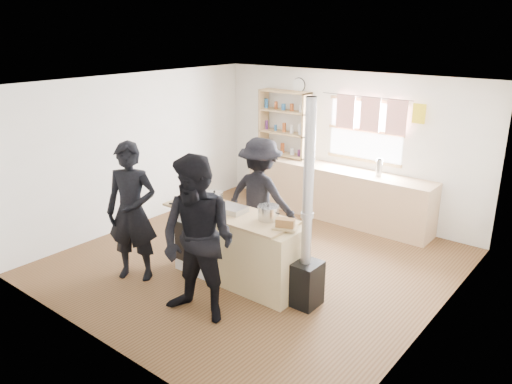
# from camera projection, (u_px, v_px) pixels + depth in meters

# --- Properties ---
(ground) EXTENTS (5.00, 5.00, 0.01)m
(ground) POSITION_uv_depth(u_px,v_px,m) (256.00, 262.00, 7.13)
(ground) COLOR brown
(ground) RESTS_ON ground
(back_counter) EXTENTS (3.40, 0.55, 0.90)m
(back_counter) POSITION_uv_depth(u_px,v_px,m) (336.00, 193.00, 8.63)
(back_counter) COLOR tan
(back_counter) RESTS_ON ground
(shelving_unit) EXTENTS (1.00, 0.28, 1.20)m
(shelving_unit) POSITION_uv_depth(u_px,v_px,m) (284.00, 123.00, 9.08)
(shelving_unit) COLOR tan
(shelving_unit) RESTS_ON back_counter
(thermos) EXTENTS (0.10, 0.10, 0.28)m
(thermos) POSITION_uv_depth(u_px,v_px,m) (379.00, 168.00, 7.99)
(thermos) COLOR silver
(thermos) RESTS_ON back_counter
(cooking_island) EXTENTS (1.97, 0.64, 0.93)m
(cooking_island) POSITION_uv_depth(u_px,v_px,m) (238.00, 248.00, 6.48)
(cooking_island) COLOR silver
(cooking_island) RESTS_ON ground
(skillet_greens) EXTENTS (0.41, 0.41, 0.05)m
(skillet_greens) POSITION_uv_depth(u_px,v_px,m) (193.00, 204.00, 6.61)
(skillet_greens) COLOR black
(skillet_greens) RESTS_ON cooking_island
(roast_tray) EXTENTS (0.37, 0.28, 0.07)m
(roast_tray) POSITION_uv_depth(u_px,v_px,m) (232.00, 209.00, 6.42)
(roast_tray) COLOR silver
(roast_tray) RESTS_ON cooking_island
(stockpot_stove) EXTENTS (0.24, 0.24, 0.19)m
(stockpot_stove) POSITION_uv_depth(u_px,v_px,m) (214.00, 198.00, 6.68)
(stockpot_stove) COLOR silver
(stockpot_stove) RESTS_ON cooking_island
(stockpot_counter) EXTENTS (0.27, 0.27, 0.20)m
(stockpot_counter) POSITION_uv_depth(u_px,v_px,m) (268.00, 213.00, 6.14)
(stockpot_counter) COLOR #B4B4B6
(stockpot_counter) RESTS_ON cooking_island
(bread_board) EXTENTS (0.33, 0.29, 0.12)m
(bread_board) POSITION_uv_depth(u_px,v_px,m) (285.00, 224.00, 5.89)
(bread_board) COLOR tan
(bread_board) RESTS_ON cooking_island
(flue_heater) EXTENTS (0.35, 0.35, 2.50)m
(flue_heater) POSITION_uv_depth(u_px,v_px,m) (306.00, 256.00, 5.86)
(flue_heater) COLOR black
(flue_heater) RESTS_ON ground
(person_near_left) EXTENTS (0.80, 0.71, 1.85)m
(person_near_left) POSITION_uv_depth(u_px,v_px,m) (132.00, 212.00, 6.43)
(person_near_left) COLOR black
(person_near_left) RESTS_ON ground
(person_near_right) EXTENTS (1.03, 0.86, 1.92)m
(person_near_right) POSITION_uv_depth(u_px,v_px,m) (198.00, 240.00, 5.50)
(person_near_right) COLOR black
(person_near_right) RESTS_ON ground
(person_far) EXTENTS (1.18, 0.76, 1.73)m
(person_far) POSITION_uv_depth(u_px,v_px,m) (260.00, 197.00, 7.19)
(person_far) COLOR black
(person_far) RESTS_ON ground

